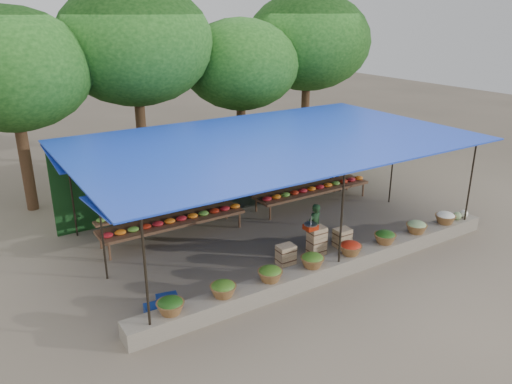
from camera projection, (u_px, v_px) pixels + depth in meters
ground at (272, 234)px, 14.49m from camera, size 60.00×60.00×0.00m
stone_curb at (334, 266)px, 12.23m from camera, size 10.60×0.55×0.40m
stall_canopy at (271, 144)px, 13.61m from camera, size 10.80×6.60×2.82m
produce_baskets at (332, 254)px, 12.06m from camera, size 8.98×0.58×0.34m
netting_backdrop at (219, 166)px, 16.56m from camera, size 10.60×0.06×2.50m
tree_row at (190, 52)px, 17.96m from camera, size 16.51×5.50×7.12m
fruit_table_left at (172, 217)px, 14.10m from camera, size 4.21×0.95×0.93m
fruit_table_right at (311, 186)px, 16.61m from camera, size 4.21×0.95×0.93m
crate_counter at (316, 244)px, 13.18m from camera, size 2.36×0.35×0.77m
weighing_scale at (311, 226)px, 12.89m from camera, size 0.35×0.35×0.37m
vendor_seated at (314, 226)px, 13.45m from camera, size 0.51×0.38×1.27m
customer_left at (127, 204)px, 14.36m from camera, size 0.86×0.69×1.70m
customer_mid at (268, 181)px, 16.48m from camera, size 1.21×1.02×1.63m
customer_right at (335, 166)px, 17.70m from camera, size 1.11×0.55×1.82m
blue_crate_front at (156, 311)px, 10.54m from camera, size 0.51×0.40×0.28m
blue_crate_back at (167, 301)px, 10.88m from camera, size 0.52×0.42×0.27m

